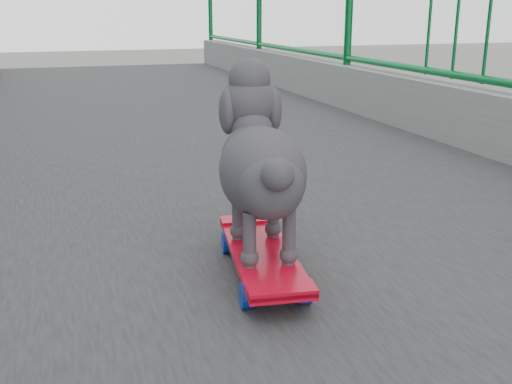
{
  "coord_description": "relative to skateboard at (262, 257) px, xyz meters",
  "views": [
    {
      "loc": [
        -0.66,
        3.97,
        7.68
      ],
      "look_at": [
        -0.17,
        5.41,
        7.22
      ],
      "focal_mm": 42.0,
      "sensor_mm": 36.0,
      "label": 1
    }
  ],
  "objects": [
    {
      "name": "poodle",
      "position": [
        0.0,
        0.03,
        0.25
      ],
      "size": [
        0.27,
        0.53,
        0.44
      ],
      "rotation": [
        0.0,
        0.0,
        -0.15
      ],
      "color": "#322F35",
      "rests_on": "skateboard"
    },
    {
      "name": "skateboard",
      "position": [
        0.0,
        0.0,
        0.0
      ],
      "size": [
        0.24,
        0.56,
        0.07
      ],
      "rotation": [
        0.0,
        0.0,
        -0.15
      ],
      "color": "red",
      "rests_on": "footbridge"
    }
  ]
}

